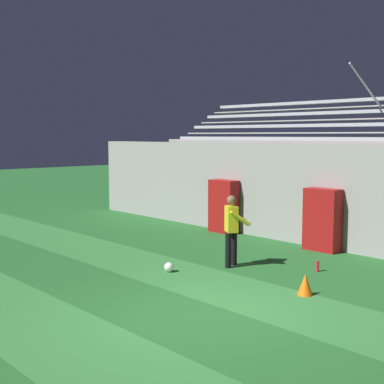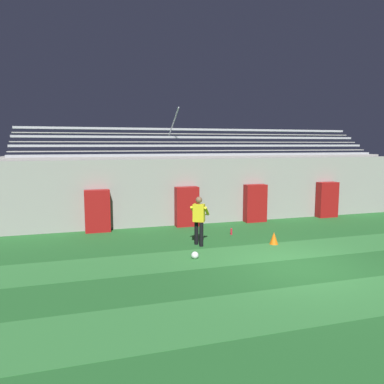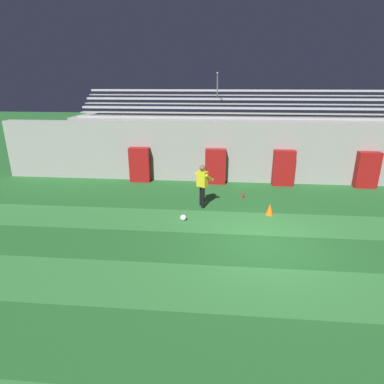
# 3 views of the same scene
# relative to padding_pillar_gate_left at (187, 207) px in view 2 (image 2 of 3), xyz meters

# --- Properties ---
(ground_plane) EXTENTS (80.00, 80.00, 0.00)m
(ground_plane) POSITION_rel_padding_pillar_gate_left_xyz_m (1.57, -5.95, -0.83)
(ground_plane) COLOR #236028
(turf_stripe_mid) EXTENTS (28.00, 1.88, 0.01)m
(turf_stripe_mid) POSITION_rel_padding_pillar_gate_left_xyz_m (1.57, -8.19, -0.82)
(turf_stripe_mid) COLOR #337A38
(turf_stripe_mid) RESTS_ON ground
(turf_stripe_far) EXTENTS (28.00, 1.88, 0.01)m
(turf_stripe_far) POSITION_rel_padding_pillar_gate_left_xyz_m (1.57, -4.42, -0.82)
(turf_stripe_far) COLOR #337A38
(turf_stripe_far) RESTS_ON ground
(back_wall) EXTENTS (24.00, 0.60, 2.80)m
(back_wall) POSITION_rel_padding_pillar_gate_left_xyz_m (1.57, 0.55, 0.57)
(back_wall) COLOR #999691
(back_wall) RESTS_ON ground
(padding_pillar_gate_left) EXTENTS (0.96, 0.44, 1.65)m
(padding_pillar_gate_left) POSITION_rel_padding_pillar_gate_left_xyz_m (0.00, 0.00, 0.00)
(padding_pillar_gate_left) COLOR maroon
(padding_pillar_gate_left) RESTS_ON ground
(padding_pillar_gate_right) EXTENTS (0.96, 0.44, 1.65)m
(padding_pillar_gate_right) POSITION_rel_padding_pillar_gate_left_xyz_m (3.14, 0.00, 0.00)
(padding_pillar_gate_right) COLOR maroon
(padding_pillar_gate_right) RESTS_ON ground
(padding_pillar_far_left) EXTENTS (0.96, 0.44, 1.65)m
(padding_pillar_far_left) POSITION_rel_padding_pillar_gate_left_xyz_m (-3.63, 0.00, 0.00)
(padding_pillar_far_left) COLOR maroon
(padding_pillar_far_left) RESTS_ON ground
(padding_pillar_far_right) EXTENTS (0.96, 0.44, 1.65)m
(padding_pillar_far_right) POSITION_rel_padding_pillar_gate_left_xyz_m (6.87, 0.00, 0.00)
(padding_pillar_far_right) COLOR maroon
(padding_pillar_far_right) RESTS_ON ground
(bleacher_stand) EXTENTS (18.00, 3.35, 5.03)m
(bleacher_stand) POSITION_rel_padding_pillar_gate_left_xyz_m (1.57, 2.54, 0.67)
(bleacher_stand) COLOR #999691
(bleacher_stand) RESTS_ON ground
(goalkeeper) EXTENTS (0.74, 0.71, 1.67)m
(goalkeeper) POSITION_rel_padding_pillar_gate_left_xyz_m (-0.44, -3.01, 0.13)
(goalkeeper) COLOR black
(goalkeeper) RESTS_ON ground
(soccer_ball) EXTENTS (0.22, 0.22, 0.22)m
(soccer_ball) POSITION_rel_padding_pillar_gate_left_xyz_m (-1.02, -4.44, -0.72)
(soccer_ball) COLOR white
(soccer_ball) RESTS_ON ground
(traffic_cone) EXTENTS (0.30, 0.30, 0.42)m
(traffic_cone) POSITION_rel_padding_pillar_gate_left_xyz_m (2.07, -3.63, -0.62)
(traffic_cone) COLOR orange
(traffic_cone) RESTS_ON ground
(water_bottle) EXTENTS (0.07, 0.07, 0.24)m
(water_bottle) POSITION_rel_padding_pillar_gate_left_xyz_m (1.20, -1.95, -0.71)
(water_bottle) COLOR red
(water_bottle) RESTS_ON ground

